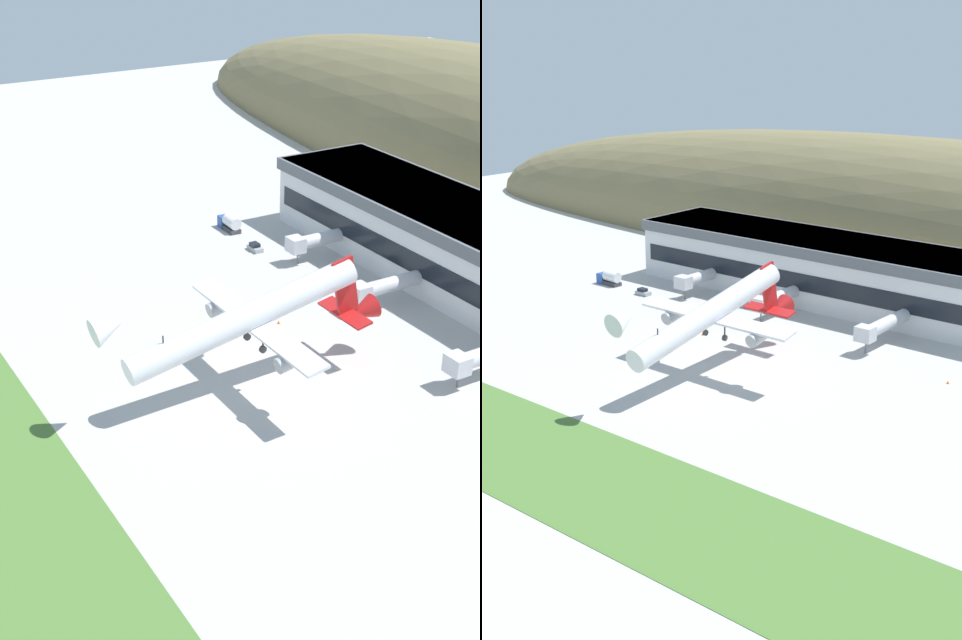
% 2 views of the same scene
% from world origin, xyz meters
% --- Properties ---
extents(ground_plane, '(446.88, 446.88, 0.00)m').
position_xyz_m(ground_plane, '(0.00, 0.00, 0.00)').
color(ground_plane, '#B7B5AF').
extents(grass_strip_foreground, '(402.19, 23.30, 0.08)m').
position_xyz_m(grass_strip_foreground, '(0.00, -41.84, 0.04)').
color(grass_strip_foreground, '#4C7533').
rests_on(grass_strip_foreground, ground_plane).
extents(hill_backdrop, '(349.40, 59.55, 62.84)m').
position_xyz_m(hill_backdrop, '(-18.74, 102.04, 0.00)').
color(hill_backdrop, olive).
rests_on(hill_backdrop, ground_plane).
extents(terminal_building, '(92.47, 22.19, 13.91)m').
position_xyz_m(terminal_building, '(-13.95, 50.09, 7.85)').
color(terminal_building, silver).
rests_on(terminal_building, ground_plane).
extents(jetway_0, '(3.38, 11.64, 5.43)m').
position_xyz_m(jetway_0, '(-37.83, 33.03, 3.99)').
color(jetway_0, silver).
rests_on(jetway_0, ground_plane).
extents(jetway_1, '(3.38, 14.07, 5.43)m').
position_xyz_m(jetway_1, '(-14.39, 31.73, 3.99)').
color(jetway_1, silver).
rests_on(jetway_1, ground_plane).
extents(jetway_2, '(3.38, 16.62, 5.43)m').
position_xyz_m(jetway_2, '(12.33, 30.39, 3.99)').
color(jetway_2, silver).
rests_on(jetway_2, ground_plane).
extents(cargo_airplane, '(32.42, 46.57, 12.78)m').
position_xyz_m(cargo_airplane, '(-3.59, -1.04, 10.84)').
color(cargo_airplane, silver).
extents(service_car_0, '(4.00, 1.94, 1.58)m').
position_xyz_m(service_car_0, '(-28.35, 33.13, 0.65)').
color(service_car_0, '#333338').
rests_on(service_car_0, ground_plane).
extents(service_car_1, '(3.66, 1.91, 1.56)m').
position_xyz_m(service_car_1, '(-47.48, 26.15, 0.64)').
color(service_car_1, '#999EA3').
rests_on(service_car_1, ground_plane).
extents(fuel_truck, '(6.49, 2.77, 3.37)m').
position_xyz_m(fuel_truck, '(-59.81, 27.35, 1.56)').
color(fuel_truck, '#264C99').
rests_on(fuel_truck, ground_plane).
extents(traffic_cone_0, '(0.52, 0.52, 0.58)m').
position_xyz_m(traffic_cone_0, '(31.20, 20.71, 0.28)').
color(traffic_cone_0, orange).
rests_on(traffic_cone_0, ground_plane).
extents(traffic_cone_1, '(0.52, 0.52, 0.58)m').
position_xyz_m(traffic_cone_1, '(-18.12, 13.16, 0.28)').
color(traffic_cone_1, orange).
rests_on(traffic_cone_1, ground_plane).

